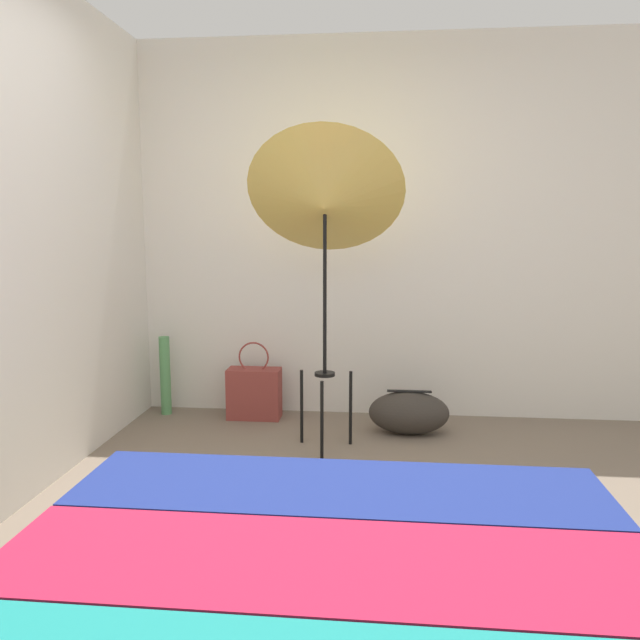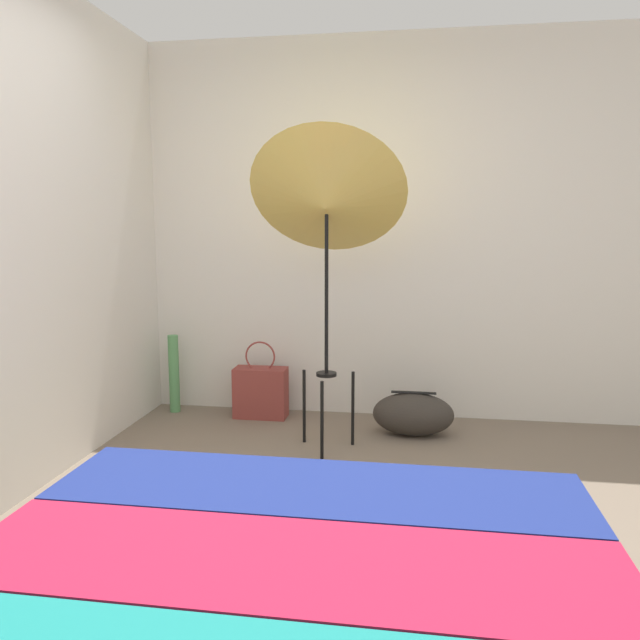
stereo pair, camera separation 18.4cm
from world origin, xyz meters
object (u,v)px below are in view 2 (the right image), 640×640
object	(u,v)px
photo_umbrella	(327,202)
paper_roll	(174,374)
tote_bag	(261,392)
duffel_bag	(413,414)

from	to	relation	value
photo_umbrella	paper_roll	xyz separation A→B (m)	(-1.19, 0.58, -1.19)
tote_bag	duffel_bag	distance (m)	1.09
photo_umbrella	duffel_bag	xyz separation A→B (m)	(0.52, 0.32, -1.33)
photo_umbrella	paper_roll	world-z (taller)	photo_umbrella
tote_bag	photo_umbrella	bearing A→B (deg)	-45.26
tote_bag	paper_roll	xyz separation A→B (m)	(-0.65, 0.03, 0.10)
duffel_bag	paper_roll	bearing A→B (deg)	171.28
photo_umbrella	duffel_bag	world-z (taller)	photo_umbrella
tote_bag	duffel_bag	bearing A→B (deg)	-12.17
photo_umbrella	duffel_bag	distance (m)	1.46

